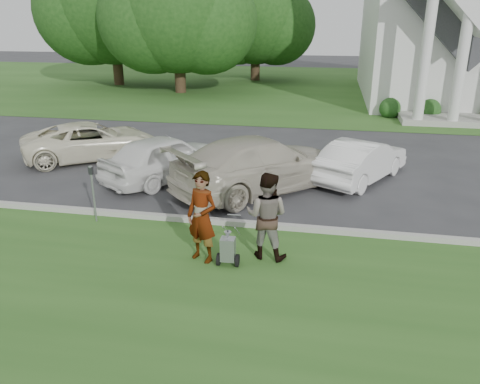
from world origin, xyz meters
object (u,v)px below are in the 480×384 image
(tree_left, at_px, (177,15))
(car_d, at_px, (361,160))
(person_right, at_px, (267,216))
(car_c, at_px, (260,164))
(striping_cart, at_px, (228,250))
(tree_far, at_px, (112,7))
(parking_meter_near, at_px, (93,187))
(car_a, at_px, (92,141))
(person_left, at_px, (202,218))
(tree_back, at_px, (256,21))
(church, at_px, (446,0))
(car_b, at_px, (165,157))

(tree_left, distance_m, car_d, 21.17)
(person_right, height_order, car_c, person_right)
(striping_cart, height_order, car_d, car_d)
(tree_far, relative_size, car_d, 2.90)
(tree_left, bearing_deg, car_c, -65.54)
(tree_far, distance_m, striping_cart, 30.64)
(parking_meter_near, relative_size, car_a, 0.31)
(tree_left, relative_size, parking_meter_near, 7.19)
(person_left, bearing_deg, parking_meter_near, 178.50)
(parking_meter_near, bearing_deg, person_left, -24.07)
(tree_back, relative_size, person_right, 5.05)
(church, xyz_separation_m, striping_cart, (-8.45, -24.55, -5.57))
(car_b, height_order, car_c, car_c)
(tree_back, bearing_deg, church, -27.85)
(tree_back, xyz_separation_m, car_c, (4.52, -26.72, -3.91))
(tree_far, bearing_deg, church, -4.66)
(tree_back, bearing_deg, car_c, -80.41)
(tree_back, distance_m, person_right, 31.56)
(car_a, bearing_deg, tree_left, -28.63)
(parking_meter_near, bearing_deg, person_right, -12.89)
(person_right, relative_size, parking_meter_near, 1.29)
(striping_cart, distance_m, person_right, 1.07)
(tree_left, bearing_deg, person_left, -71.09)
(car_b, relative_size, car_d, 1.07)
(tree_left, relative_size, person_right, 5.58)
(car_d, bearing_deg, car_b, 39.06)
(car_b, distance_m, car_c, 3.15)
(tree_back, height_order, car_d, tree_back)
(striping_cart, xyz_separation_m, car_c, (-0.04, 4.70, 0.45))
(car_a, distance_m, car_c, 6.94)
(church, distance_m, car_b, 23.22)
(tree_far, relative_size, car_a, 2.42)
(tree_far, height_order, car_d, tree_far)
(church, xyz_separation_m, tree_left, (-17.01, -1.13, -0.83))
(person_left, bearing_deg, church, 92.27)
(car_c, bearing_deg, tree_left, -21.81)
(church, xyz_separation_m, tree_far, (-23.01, 1.87, -0.25))
(car_c, bearing_deg, car_d, -109.30)
(person_left, xyz_separation_m, person_right, (1.30, 0.40, -0.03))
(person_right, bearing_deg, person_left, 25.85)
(church, bearing_deg, car_a, -130.51)
(car_b, bearing_deg, tree_far, -30.92)
(striping_cart, height_order, person_right, person_right)
(parking_meter_near, xyz_separation_m, car_a, (-2.85, 5.33, -0.26))
(church, xyz_separation_m, parking_meter_near, (-12.23, -22.98, -5.01))
(car_d, bearing_deg, parking_meter_near, 63.54)
(tree_far, distance_m, parking_meter_near, 27.51)
(tree_left, bearing_deg, car_d, -56.19)
(tree_back, xyz_separation_m, car_b, (1.40, -26.29, -3.99))
(church, height_order, tree_far, church)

